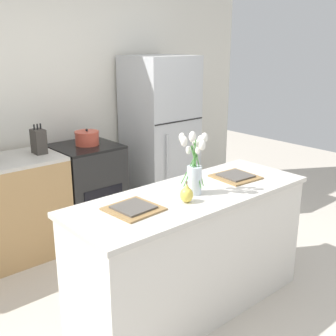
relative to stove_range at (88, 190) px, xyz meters
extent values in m
plane|color=beige|center=(-0.10, -1.60, -0.46)|extent=(10.00, 10.00, 0.00)
cube|color=silver|center=(-0.10, 0.40, 0.89)|extent=(5.20, 0.08, 2.70)
cube|color=silver|center=(-0.10, -1.60, -0.03)|extent=(1.76, 0.62, 0.87)
cube|color=beige|center=(-0.10, -1.60, 0.42)|extent=(1.80, 0.66, 0.03)
cube|color=black|center=(0.00, 0.00, -0.01)|extent=(0.60, 0.60, 0.89)
cube|color=black|center=(0.00, 0.00, 0.45)|extent=(0.60, 0.60, 0.02)
cube|color=black|center=(0.00, -0.30, -0.05)|extent=(0.42, 0.01, 0.29)
cube|color=#B7BABC|center=(0.95, 0.00, 0.41)|extent=(0.68, 0.64, 1.74)
cube|color=black|center=(0.95, -0.32, 0.62)|extent=(0.67, 0.01, 0.01)
cylinder|color=#B2B5B7|center=(0.76, -0.34, 0.14)|extent=(0.02, 0.02, 0.76)
cylinder|color=silver|center=(-0.10, -1.62, 0.54)|extent=(0.10, 0.10, 0.19)
cylinder|color=#4C9342|center=(-0.08, -1.62, 0.64)|extent=(0.10, 0.03, 0.29)
ellipsoid|color=white|center=(-0.04, -1.61, 0.80)|extent=(0.04, 0.04, 0.06)
cylinder|color=#4C9342|center=(-0.09, -1.61, 0.62)|extent=(0.07, 0.07, 0.26)
ellipsoid|color=white|center=(-0.05, -1.58, 0.77)|extent=(0.05, 0.05, 0.07)
cylinder|color=#4C9342|center=(-0.10, -1.60, 0.61)|extent=(0.01, 0.10, 0.22)
ellipsoid|color=white|center=(-0.09, -1.55, 0.73)|extent=(0.04, 0.04, 0.06)
cylinder|color=#4C9342|center=(-0.11, -1.60, 0.66)|extent=(0.09, 0.12, 0.31)
ellipsoid|color=white|center=(-0.15, -1.55, 0.83)|extent=(0.04, 0.04, 0.06)
cylinder|color=#4C9342|center=(-0.11, -1.62, 0.65)|extent=(0.14, 0.04, 0.29)
ellipsoid|color=white|center=(-0.18, -1.60, 0.82)|extent=(0.05, 0.05, 0.07)
cylinder|color=#4C9342|center=(-0.12, -1.63, 0.66)|extent=(0.06, 0.03, 0.33)
ellipsoid|color=white|center=(-0.14, -1.64, 0.85)|extent=(0.05, 0.05, 0.07)
cylinder|color=#4C9342|center=(-0.10, -1.63, 0.62)|extent=(0.03, 0.07, 0.25)
ellipsoid|color=white|center=(-0.12, -1.66, 0.76)|extent=(0.03, 0.03, 0.05)
cylinder|color=#4C9342|center=(-0.10, -1.63, 0.63)|extent=(0.01, 0.11, 0.27)
ellipsoid|color=white|center=(-0.10, -1.69, 0.79)|extent=(0.05, 0.05, 0.07)
cylinder|color=#4C9342|center=(-0.07, -1.63, 0.65)|extent=(0.07, 0.04, 0.31)
ellipsoid|color=white|center=(-0.04, -1.65, 0.83)|extent=(0.04, 0.04, 0.07)
ellipsoid|color=#E5CC4C|center=(-0.25, -1.70, 0.49)|extent=(0.09, 0.09, 0.10)
cone|color=#E5CC4C|center=(-0.25, -1.70, 0.55)|extent=(0.05, 0.05, 0.04)
cylinder|color=brown|center=(-0.25, -1.70, 0.57)|extent=(0.01, 0.01, 0.02)
cube|color=olive|center=(-0.58, -1.58, 0.45)|extent=(0.32, 0.32, 0.01)
cube|color=#514C47|center=(-0.58, -1.58, 0.46)|extent=(0.23, 0.23, 0.01)
cube|color=olive|center=(0.38, -1.58, 0.45)|extent=(0.32, 0.32, 0.01)
cube|color=#514C47|center=(0.38, -1.58, 0.46)|extent=(0.23, 0.23, 0.01)
cylinder|color=#CC4C38|center=(0.03, 0.00, 0.52)|extent=(0.23, 0.23, 0.12)
cylinder|color=#CC4C38|center=(0.03, 0.00, 0.59)|extent=(0.24, 0.24, 0.01)
sphere|color=black|center=(0.03, 0.00, 0.61)|extent=(0.02, 0.02, 0.02)
cube|color=#3D3833|center=(-0.46, 0.00, 0.57)|extent=(0.10, 0.14, 0.22)
cylinder|color=black|center=(-0.49, 0.00, 0.70)|extent=(0.01, 0.01, 0.05)
cylinder|color=black|center=(-0.46, 0.00, 0.70)|extent=(0.01, 0.01, 0.05)
cylinder|color=black|center=(-0.43, 0.00, 0.70)|extent=(0.01, 0.01, 0.05)
camera|label=1|loc=(-1.99, -3.53, 1.45)|focal=45.00mm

